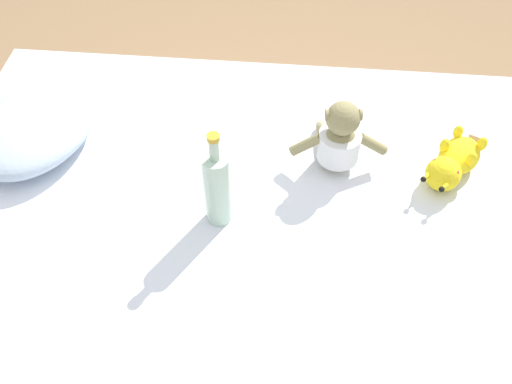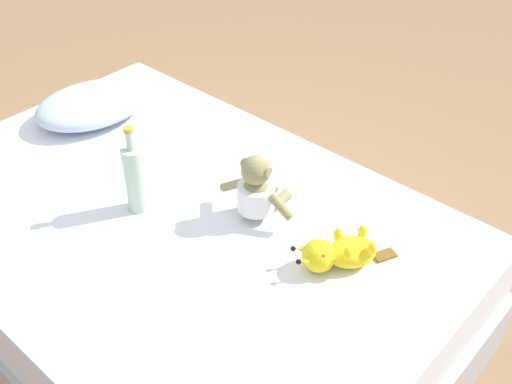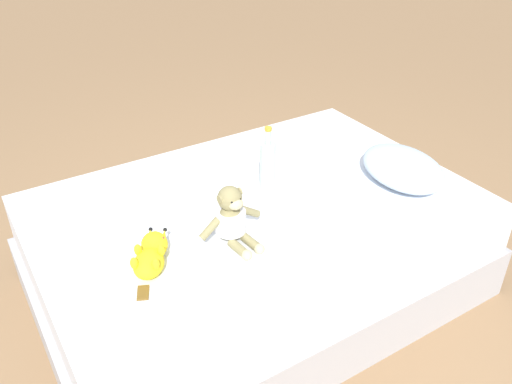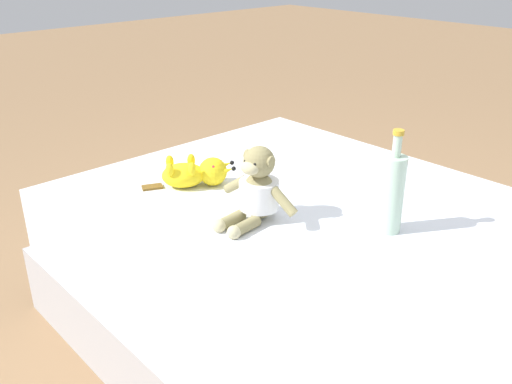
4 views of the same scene
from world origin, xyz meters
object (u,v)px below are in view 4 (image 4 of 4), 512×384
bed (345,294)px  plush_monkey (257,190)px  glass_bottle (392,192)px  plush_yellow_creature (196,173)px

bed → plush_monkey: 0.45m
glass_bottle → plush_yellow_creature: bearing=-71.3°
glass_bottle → bed: bearing=-59.8°
plush_yellow_creature → glass_bottle: bearing=108.7°
bed → plush_yellow_creature: size_ratio=6.46×
plush_monkey → plush_yellow_creature: bearing=-93.0°
bed → plush_yellow_creature: 0.65m
bed → glass_bottle: 0.39m
plush_monkey → plush_yellow_creature: size_ratio=0.96×
bed → plush_yellow_creature: bearing=-73.5°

